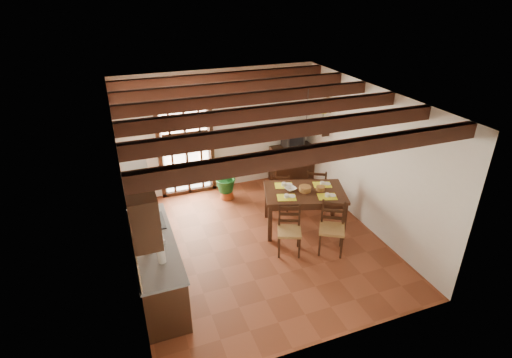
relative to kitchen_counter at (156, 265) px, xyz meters
name	(u,v)px	position (x,y,z in m)	size (l,w,h in m)	color
ground_plane	(258,242)	(1.96, 0.60, -0.47)	(5.00, 5.00, 0.00)	brown
room_shell	(259,155)	(1.96, 0.60, 1.34)	(4.52, 5.02, 2.81)	silver
ceiling_beams	(259,105)	(1.96, 0.60, 2.22)	(4.50, 4.34, 0.20)	black
french_door	(186,146)	(1.16, 3.05, 0.70)	(1.26, 0.11, 2.32)	white
kitchen_counter	(156,265)	(0.00, 0.00, 0.00)	(0.64, 2.25, 1.38)	black
upper_cabinet	(142,213)	(-0.12, -0.70, 1.38)	(0.35, 0.80, 0.70)	black
range_hood	(136,179)	(-0.09, 0.55, 1.26)	(0.38, 0.60, 0.54)	white
counter_items	(152,236)	(0.00, 0.09, 0.49)	(0.50, 1.43, 0.25)	black
dining_table	(305,196)	(2.98, 0.77, 0.25)	(1.76, 1.41, 0.83)	#351D11
chair_near_left	(289,239)	(2.37, 0.14, -0.19)	(0.54, 0.53, 0.91)	#A27D45
chair_near_right	(331,237)	(3.10, -0.09, -0.17)	(0.60, 0.59, 0.97)	#A27D45
chair_far_left	(280,197)	(2.86, 1.64, -0.20)	(0.53, 0.52, 0.86)	#A27D45
chair_far_right	(315,195)	(3.58, 1.40, -0.18)	(0.59, 0.58, 0.95)	#A27D45
table_setting	(305,186)	(2.98, 0.77, 0.48)	(1.12, 0.74, 0.10)	#F3F526
table_bowl	(290,189)	(2.73, 0.91, 0.39)	(0.22, 0.22, 0.05)	white
sideboard	(292,163)	(3.68, 2.83, -0.03)	(1.04, 0.47, 0.88)	black
crt_tv	(293,139)	(3.68, 2.82, 0.60)	(0.45, 0.41, 0.38)	black
fuse_box	(280,110)	(3.46, 3.08, 1.28)	(0.25, 0.03, 0.32)	white
plant_pot	(227,194)	(1.91, 2.47, -0.36)	(0.33, 0.33, 0.20)	#933815
potted_plant	(227,176)	(1.91, 2.47, 0.10)	(1.73, 1.49, 1.93)	#144C19
wall_shelf	(322,128)	(4.10, 2.20, 1.04)	(0.20, 0.42, 0.20)	black
shelf_vase	(323,122)	(4.10, 2.20, 1.18)	(0.15, 0.15, 0.15)	#B2BFB2
shelf_flowers	(323,113)	(4.10, 2.20, 1.38)	(0.14, 0.14, 0.36)	#F3F526
framed_picture	(327,104)	(4.18, 2.20, 1.58)	(0.03, 0.32, 0.32)	brown
pendant_lamp	(306,128)	(2.98, 0.87, 1.60)	(0.36, 0.36, 0.84)	black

